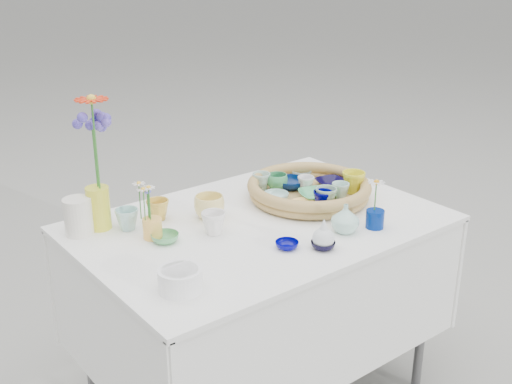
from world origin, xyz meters
TOP-DOWN VIEW (x-y plane):
  - wicker_tray at (0.28, 0.05)m, footprint 0.47×0.47m
  - tray_ceramic_0 at (0.27, 0.15)m, footprint 0.15×0.15m
  - tray_ceramic_1 at (0.41, 0.06)m, footprint 0.13×0.13m
  - tray_ceramic_2 at (0.43, -0.04)m, footprint 0.11×0.11m
  - tray_ceramic_3 at (0.27, -0.01)m, footprint 0.17×0.17m
  - tray_ceramic_4 at (0.25, -0.08)m, footprint 0.10×0.10m
  - tray_ceramic_5 at (0.14, 0.08)m, footprint 0.10×0.10m
  - tray_ceramic_6 at (0.17, 0.21)m, footprint 0.09×0.09m
  - tray_ceramic_7 at (0.29, 0.08)m, footprint 0.08×0.08m
  - tray_ceramic_8 at (0.40, 0.23)m, footprint 0.11×0.11m
  - tray_ceramic_9 at (0.23, -0.08)m, footprint 0.09×0.09m
  - tray_ceramic_10 at (0.16, -0.04)m, footprint 0.10×0.10m
  - tray_ceramic_11 at (0.35, -0.05)m, footprint 0.07×0.07m
  - tray_ceramic_12 at (0.22, 0.17)m, footprint 0.10×0.10m
  - loose_ceramic_0 at (-0.27, 0.23)m, footprint 0.10×0.10m
  - loose_ceramic_1 at (-0.12, 0.13)m, footprint 0.14×0.14m
  - loose_ceramic_2 at (-0.35, 0.06)m, footprint 0.10×0.10m
  - loose_ceramic_3 at (-0.18, 0.01)m, footprint 0.11×0.11m
  - loose_ceramic_4 at (-0.06, -0.22)m, footprint 0.10×0.10m
  - loose_ceramic_5 at (-0.40, 0.22)m, footprint 0.11×0.11m
  - loose_ceramic_6 at (0.03, -0.30)m, footprint 0.08×0.08m
  - fluted_bowl at (-0.47, -0.24)m, footprint 0.17×0.17m
  - bud_vase_paleblue at (0.03, -0.30)m, footprint 0.08×0.08m
  - bud_vase_seafoam at (0.17, -0.25)m, footprint 0.12×0.12m
  - bud_vase_cobalt at (0.28, -0.29)m, footprint 0.07×0.07m
  - single_daisy at (0.28, -0.28)m, footprint 0.08×0.08m
  - tall_vase_yellow at (-0.47, 0.29)m, footprint 0.09×0.09m
  - gerbera at (-0.46, 0.28)m, footprint 0.15×0.15m
  - hydrangea at (-0.46, 0.30)m, footprint 0.10×0.10m
  - white_pitcher at (-0.54, 0.29)m, footprint 0.15×0.12m
  - daisy_cup at (-0.36, 0.11)m, footprint 0.08×0.08m
  - daisy_posy at (-0.38, 0.12)m, footprint 0.10×0.10m

SIDE VIEW (x-z plane):
  - loose_ceramic_4 at x=-0.06m, z-range 0.77..0.79m
  - loose_ceramic_6 at x=0.03m, z-range 0.77..0.79m
  - loose_ceramic_2 at x=-0.35m, z-range 0.77..0.79m
  - tray_ceramic_10 at x=0.16m, z-range 0.78..0.81m
  - tray_ceramic_1 at x=0.41m, z-range 0.78..0.81m
  - tray_ceramic_8 at x=0.40m, z-range 0.78..0.81m
  - bud_vase_cobalt at x=0.28m, z-range 0.77..0.83m
  - tray_ceramic_5 at x=0.14m, z-range 0.78..0.81m
  - fluted_bowl at x=-0.47m, z-range 0.77..0.83m
  - tray_ceramic_3 at x=0.27m, z-range 0.78..0.82m
  - daisy_cup at x=-0.36m, z-range 0.76..0.83m
  - tray_ceramic_0 at x=0.27m, z-range 0.78..0.82m
  - loose_ceramic_5 at x=-0.40m, z-range 0.77..0.84m
  - loose_ceramic_0 at x=-0.27m, z-range 0.77..0.84m
  - wicker_tray at x=0.28m, z-range 0.77..0.84m
  - loose_ceramic_3 at x=-0.18m, z-range 0.77..0.84m
  - loose_ceramic_1 at x=-0.12m, z-range 0.77..0.85m
  - tray_ceramic_7 at x=0.29m, z-range 0.78..0.84m
  - tray_ceramic_11 at x=0.35m, z-range 0.78..0.84m
  - tray_ceramic_12 at x=0.22m, z-range 0.78..0.85m
  - bud_vase_seafoam at x=0.17m, z-range 0.77..0.87m
  - tray_ceramic_9 at x=0.23m, z-range 0.78..0.85m
  - tray_ceramic_6 at x=0.17m, z-range 0.78..0.85m
  - tray_ceramic_4 at x=0.25m, z-range 0.78..0.86m
  - bud_vase_paleblue at x=0.03m, z-range 0.77..0.88m
  - tray_ceramic_2 at x=0.43m, z-range 0.78..0.87m
  - white_pitcher at x=-0.54m, z-range 0.77..0.89m
  - tall_vase_yellow at x=-0.47m, z-range 0.77..0.92m
  - single_daisy at x=0.28m, z-range 0.82..0.94m
  - daisy_posy at x=-0.38m, z-range 0.83..0.97m
  - hydrangea at x=-0.46m, z-range 0.87..1.18m
  - gerbera at x=-0.46m, z-range 0.91..1.23m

